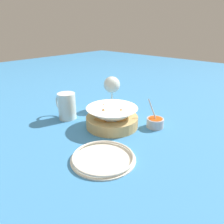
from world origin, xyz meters
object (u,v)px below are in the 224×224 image
(sauce_cup, at_px, (155,122))
(beer_mug, at_px, (67,107))
(wine_glass, at_px, (112,86))
(food_basket, at_px, (112,118))
(side_plate, at_px, (103,158))

(sauce_cup, bearing_deg, beer_mug, 28.68)
(wine_glass, xyz_separation_m, beer_mug, (0.06, 0.24, -0.06))
(food_basket, bearing_deg, beer_mug, 19.75)
(sauce_cup, xyz_separation_m, side_plate, (-0.01, 0.32, -0.01))
(side_plate, bearing_deg, food_basket, -54.08)
(food_basket, height_order, beer_mug, beer_mug)
(sauce_cup, distance_m, wine_glass, 0.31)
(sauce_cup, height_order, side_plate, sauce_cup)
(food_basket, bearing_deg, wine_glass, -47.54)
(food_basket, relative_size, wine_glass, 1.34)
(sauce_cup, relative_size, wine_glass, 0.72)
(wine_glass, bearing_deg, food_basket, 132.46)
(wine_glass, height_order, beer_mug, wine_glass)
(beer_mug, distance_m, side_plate, 0.38)
(side_plate, bearing_deg, wine_glass, -51.00)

